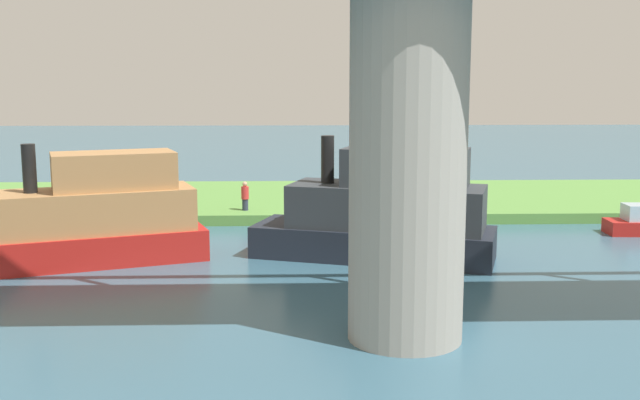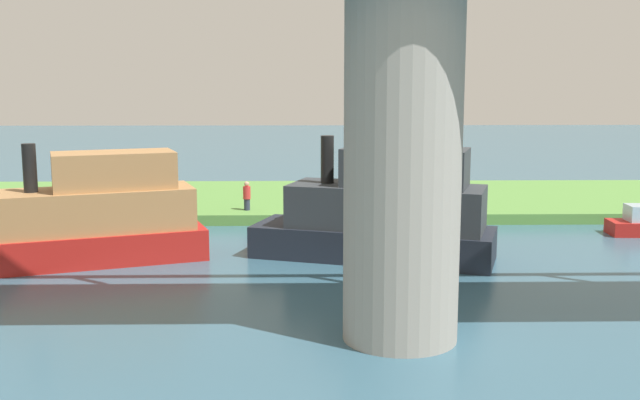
{
  "view_description": "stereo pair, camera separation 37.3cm",
  "coord_description": "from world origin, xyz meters",
  "px_view_note": "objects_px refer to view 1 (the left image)",
  "views": [
    {
      "loc": [
        2.89,
        33.94,
        6.61
      ],
      "look_at": [
        1.93,
        5.0,
        2.0
      ],
      "focal_mm": 41.92,
      "sensor_mm": 36.0,
      "label": 1
    },
    {
      "loc": [
        2.51,
        33.95,
        6.61
      ],
      "look_at": [
        1.93,
        5.0,
        2.0
      ],
      "focal_mm": 41.92,
      "sensor_mm": 36.0,
      "label": 2
    }
  ],
  "objects_px": {
    "person_on_bank": "(245,196)",
    "pontoon_yellow": "(92,218)",
    "bridge_pylon": "(407,169)",
    "riverboat_paddlewheel": "(55,224)",
    "motorboat_white": "(382,214)",
    "mooring_post": "(312,205)"
  },
  "relations": [
    {
      "from": "mooring_post",
      "to": "riverboat_paddlewheel",
      "type": "distance_m",
      "value": 11.48
    },
    {
      "from": "mooring_post",
      "to": "motorboat_white",
      "type": "height_order",
      "value": "motorboat_white"
    },
    {
      "from": "riverboat_paddlewheel",
      "to": "pontoon_yellow",
      "type": "bearing_deg",
      "value": 121.03
    },
    {
      "from": "riverboat_paddlewheel",
      "to": "mooring_post",
      "type": "bearing_deg",
      "value": -167.72
    },
    {
      "from": "person_on_bank",
      "to": "riverboat_paddlewheel",
      "type": "bearing_deg",
      "value": 21.62
    },
    {
      "from": "person_on_bank",
      "to": "mooring_post",
      "type": "height_order",
      "value": "person_on_bank"
    },
    {
      "from": "person_on_bank",
      "to": "motorboat_white",
      "type": "xyz_separation_m",
      "value": [
        -5.64,
        7.91,
        0.5
      ]
    },
    {
      "from": "bridge_pylon",
      "to": "mooring_post",
      "type": "relative_size",
      "value": 12.39
    },
    {
      "from": "pontoon_yellow",
      "to": "person_on_bank",
      "type": "bearing_deg",
      "value": -121.87
    },
    {
      "from": "motorboat_white",
      "to": "riverboat_paddlewheel",
      "type": "bearing_deg",
      "value": -19.02
    },
    {
      "from": "riverboat_paddlewheel",
      "to": "bridge_pylon",
      "type": "bearing_deg",
      "value": 134.37
    },
    {
      "from": "person_on_bank",
      "to": "motorboat_white",
      "type": "bearing_deg",
      "value": 125.52
    },
    {
      "from": "bridge_pylon",
      "to": "motorboat_white",
      "type": "bearing_deg",
      "value": -92.62
    },
    {
      "from": "bridge_pylon",
      "to": "pontoon_yellow",
      "type": "xyz_separation_m",
      "value": [
        10.3,
        -8.62,
        -2.79
      ]
    },
    {
      "from": "pontoon_yellow",
      "to": "riverboat_paddlewheel",
      "type": "xyz_separation_m",
      "value": [
        2.98,
        -4.95,
        -1.14
      ]
    },
    {
      "from": "bridge_pylon",
      "to": "person_on_bank",
      "type": "height_order",
      "value": "bridge_pylon"
    },
    {
      "from": "pontoon_yellow",
      "to": "bridge_pylon",
      "type": "bearing_deg",
      "value": 140.06
    },
    {
      "from": "motorboat_white",
      "to": "riverboat_paddlewheel",
      "type": "relative_size",
      "value": 2.15
    },
    {
      "from": "bridge_pylon",
      "to": "riverboat_paddlewheel",
      "type": "bearing_deg",
      "value": -45.63
    },
    {
      "from": "bridge_pylon",
      "to": "motorboat_white",
      "type": "xyz_separation_m",
      "value": [
        -0.41,
        -8.86,
        -2.74
      ]
    },
    {
      "from": "pontoon_yellow",
      "to": "riverboat_paddlewheel",
      "type": "bearing_deg",
      "value": -58.97
    },
    {
      "from": "person_on_bank",
      "to": "pontoon_yellow",
      "type": "height_order",
      "value": "pontoon_yellow"
    }
  ]
}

